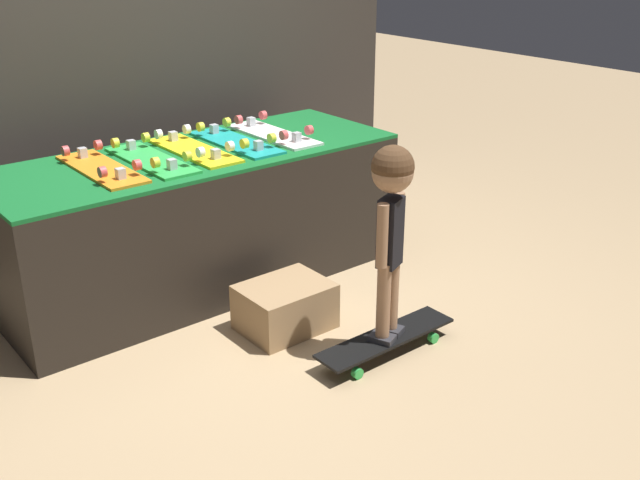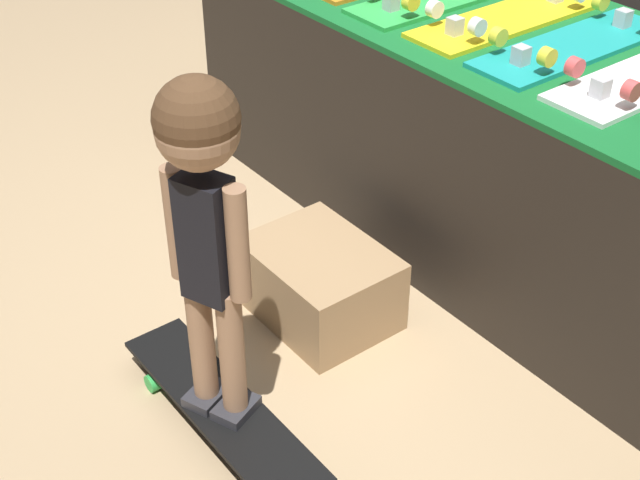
# 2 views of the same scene
# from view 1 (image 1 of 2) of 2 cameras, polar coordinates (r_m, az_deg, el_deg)

# --- Properties ---
(ground_plane) EXTENTS (16.00, 16.00, 0.00)m
(ground_plane) POSITION_cam_1_polar(r_m,az_deg,el_deg) (3.94, -4.67, -5.80)
(ground_plane) COLOR tan
(back_wall) EXTENTS (3.95, 0.10, 2.55)m
(back_wall) POSITION_cam_1_polar(r_m,az_deg,el_deg) (4.66, -14.83, 14.64)
(back_wall) COLOR #332D28
(back_wall) RESTS_ON ground_plane
(display_rack) EXTENTS (2.22, 0.83, 0.76)m
(display_rack) POSITION_cam_1_polar(r_m,az_deg,el_deg) (4.21, -9.15, 1.64)
(display_rack) COLOR black
(display_rack) RESTS_ON ground_plane
(skateboard_orange_on_rack) EXTENTS (0.21, 0.68, 0.09)m
(skateboard_orange_on_rack) POSITION_cam_1_polar(r_m,az_deg,el_deg) (3.88, -16.33, 5.36)
(skateboard_orange_on_rack) COLOR orange
(skateboard_orange_on_rack) RESTS_ON display_rack
(skateboard_green_on_rack) EXTENTS (0.21, 0.68, 0.09)m
(skateboard_green_on_rack) POSITION_cam_1_polar(r_m,az_deg,el_deg) (3.97, -12.75, 6.09)
(skateboard_green_on_rack) COLOR green
(skateboard_green_on_rack) RESTS_ON display_rack
(skateboard_yellow_on_rack) EXTENTS (0.21, 0.68, 0.09)m
(skateboard_yellow_on_rack) POSITION_cam_1_polar(r_m,az_deg,el_deg) (4.10, -9.59, 6.87)
(skateboard_yellow_on_rack) COLOR yellow
(skateboard_yellow_on_rack) RESTS_ON display_rack
(skateboard_teal_on_rack) EXTENTS (0.21, 0.68, 0.09)m
(skateboard_teal_on_rack) POSITION_cam_1_polar(r_m,az_deg,el_deg) (4.22, -6.45, 7.52)
(skateboard_teal_on_rack) COLOR teal
(skateboard_teal_on_rack) RESTS_ON display_rack
(skateboard_white_on_rack) EXTENTS (0.21, 0.68, 0.09)m
(skateboard_white_on_rack) POSITION_cam_1_polar(r_m,az_deg,el_deg) (4.37, -3.60, 8.15)
(skateboard_white_on_rack) COLOR white
(skateboard_white_on_rack) RESTS_ON display_rack
(skateboard_on_floor) EXTENTS (0.75, 0.18, 0.09)m
(skateboard_on_floor) POSITION_cam_1_polar(r_m,az_deg,el_deg) (3.59, 5.05, -7.55)
(skateboard_on_floor) COLOR black
(skateboard_on_floor) RESTS_ON ground_plane
(child) EXTENTS (0.21, 0.19, 0.93)m
(child) POSITION_cam_1_polar(r_m,az_deg,el_deg) (3.30, 5.45, 2.51)
(child) COLOR #2D2D33
(child) RESTS_ON skateboard_on_floor
(storage_box) EXTENTS (0.44, 0.34, 0.24)m
(storage_box) POSITION_cam_1_polar(r_m,az_deg,el_deg) (3.77, -2.68, -5.09)
(storage_box) COLOR #A37F56
(storage_box) RESTS_ON ground_plane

